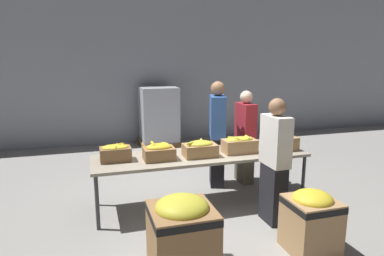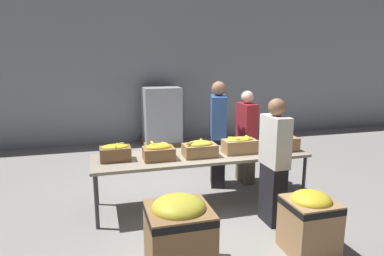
{
  "view_description": "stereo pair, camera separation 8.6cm",
  "coord_description": "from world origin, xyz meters",
  "px_view_note": "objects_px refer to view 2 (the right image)",
  "views": [
    {
      "loc": [
        -1.47,
        -4.47,
        2.11
      ],
      "look_at": [
        -0.1,
        0.1,
        1.12
      ],
      "focal_mm": 32.0,
      "sensor_mm": 36.0,
      "label": 1
    },
    {
      "loc": [
        -1.39,
        -4.5,
        2.11
      ],
      "look_at": [
        -0.1,
        0.1,
        1.12
      ],
      "focal_mm": 32.0,
      "sensor_mm": 36.0,
      "label": 2
    }
  ],
  "objects_px": {
    "banana_box_0": "(115,152)",
    "banana_box_2": "(200,149)",
    "volunteer_2": "(218,135)",
    "sorting_table": "(201,157)",
    "donation_bin_1": "(310,220)",
    "banana_box_3": "(240,145)",
    "volunteer_1": "(246,138)",
    "donation_bin_0": "(179,234)",
    "pallet_stack_0": "(161,117)",
    "banana_box_4": "(281,141)",
    "banana_box_1": "(159,151)",
    "volunteer_0": "(274,163)"
  },
  "relations": [
    {
      "from": "volunteer_1",
      "to": "volunteer_2",
      "type": "distance_m",
      "value": 0.51
    },
    {
      "from": "volunteer_1",
      "to": "donation_bin_0",
      "type": "xyz_separation_m",
      "value": [
        -1.7,
        -2.2,
        -0.35
      ]
    },
    {
      "from": "banana_box_4",
      "to": "donation_bin_1",
      "type": "distance_m",
      "value": 1.61
    },
    {
      "from": "banana_box_0",
      "to": "volunteer_2",
      "type": "xyz_separation_m",
      "value": [
        1.69,
        0.63,
        -0.0
      ]
    },
    {
      "from": "donation_bin_0",
      "to": "pallet_stack_0",
      "type": "distance_m",
      "value": 5.13
    },
    {
      "from": "sorting_table",
      "to": "banana_box_4",
      "type": "distance_m",
      "value": 1.25
    },
    {
      "from": "banana_box_0",
      "to": "banana_box_2",
      "type": "distance_m",
      "value": 1.15
    },
    {
      "from": "volunteer_1",
      "to": "donation_bin_1",
      "type": "relative_size",
      "value": 2.23
    },
    {
      "from": "banana_box_0",
      "to": "volunteer_1",
      "type": "bearing_deg",
      "value": 16.03
    },
    {
      "from": "banana_box_3",
      "to": "pallet_stack_0",
      "type": "height_order",
      "value": "pallet_stack_0"
    },
    {
      "from": "banana_box_1",
      "to": "pallet_stack_0",
      "type": "height_order",
      "value": "pallet_stack_0"
    },
    {
      "from": "volunteer_1",
      "to": "donation_bin_0",
      "type": "bearing_deg",
      "value": -39.23
    },
    {
      "from": "banana_box_0",
      "to": "banana_box_4",
      "type": "distance_m",
      "value": 2.42
    },
    {
      "from": "banana_box_0",
      "to": "banana_box_3",
      "type": "height_order",
      "value": "banana_box_3"
    },
    {
      "from": "banana_box_1",
      "to": "banana_box_2",
      "type": "xyz_separation_m",
      "value": [
        0.58,
        -0.01,
        0.0
      ]
    },
    {
      "from": "donation_bin_1",
      "to": "sorting_table",
      "type": "bearing_deg",
      "value": 116.51
    },
    {
      "from": "banana_box_2",
      "to": "sorting_table",
      "type": "bearing_deg",
      "value": 63.8
    },
    {
      "from": "banana_box_1",
      "to": "banana_box_3",
      "type": "height_order",
      "value": "banana_box_3"
    },
    {
      "from": "banana_box_4",
      "to": "volunteer_1",
      "type": "height_order",
      "value": "volunteer_1"
    },
    {
      "from": "volunteer_2",
      "to": "banana_box_4",
      "type": "bearing_deg",
      "value": 60.48
    },
    {
      "from": "banana_box_2",
      "to": "volunteer_2",
      "type": "xyz_separation_m",
      "value": [
        0.54,
        0.75,
        -0.0
      ]
    },
    {
      "from": "volunteer_0",
      "to": "donation_bin_1",
      "type": "height_order",
      "value": "volunteer_0"
    },
    {
      "from": "banana_box_1",
      "to": "volunteer_2",
      "type": "bearing_deg",
      "value": 33.47
    },
    {
      "from": "banana_box_2",
      "to": "banana_box_4",
      "type": "relative_size",
      "value": 1.05
    },
    {
      "from": "donation_bin_1",
      "to": "pallet_stack_0",
      "type": "relative_size",
      "value": 0.5
    },
    {
      "from": "volunteer_1",
      "to": "donation_bin_0",
      "type": "height_order",
      "value": "volunteer_1"
    },
    {
      "from": "volunteer_0",
      "to": "donation_bin_1",
      "type": "bearing_deg",
      "value": -177.84
    },
    {
      "from": "banana_box_3",
      "to": "volunteer_1",
      "type": "bearing_deg",
      "value": 59.15
    },
    {
      "from": "banana_box_4",
      "to": "donation_bin_1",
      "type": "bearing_deg",
      "value": -107.66
    },
    {
      "from": "banana_box_0",
      "to": "sorting_table",
      "type": "bearing_deg",
      "value": -1.71
    },
    {
      "from": "banana_box_4",
      "to": "pallet_stack_0",
      "type": "height_order",
      "value": "pallet_stack_0"
    },
    {
      "from": "donation_bin_0",
      "to": "banana_box_2",
      "type": "bearing_deg",
      "value": 65.87
    },
    {
      "from": "banana_box_1",
      "to": "pallet_stack_0",
      "type": "distance_m",
      "value": 3.68
    },
    {
      "from": "banana_box_4",
      "to": "banana_box_0",
      "type": "bearing_deg",
      "value": 177.16
    },
    {
      "from": "volunteer_1",
      "to": "donation_bin_1",
      "type": "bearing_deg",
      "value": -7.78
    },
    {
      "from": "banana_box_4",
      "to": "donation_bin_0",
      "type": "height_order",
      "value": "banana_box_4"
    },
    {
      "from": "volunteer_2",
      "to": "banana_box_0",
      "type": "bearing_deg",
      "value": -53.54
    },
    {
      "from": "banana_box_0",
      "to": "volunteer_0",
      "type": "height_order",
      "value": "volunteer_0"
    },
    {
      "from": "sorting_table",
      "to": "volunteer_1",
      "type": "height_order",
      "value": "volunteer_1"
    },
    {
      "from": "banana_box_0",
      "to": "volunteer_1",
      "type": "distance_m",
      "value": 2.28
    },
    {
      "from": "banana_box_1",
      "to": "donation_bin_1",
      "type": "distance_m",
      "value": 2.07
    },
    {
      "from": "banana_box_0",
      "to": "banana_box_2",
      "type": "xyz_separation_m",
      "value": [
        1.15,
        -0.12,
        -0.0
      ]
    },
    {
      "from": "volunteer_2",
      "to": "pallet_stack_0",
      "type": "bearing_deg",
      "value": -155.75
    },
    {
      "from": "banana_box_4",
      "to": "volunteer_2",
      "type": "xyz_separation_m",
      "value": [
        -0.73,
        0.75,
        -0.02
      ]
    },
    {
      "from": "sorting_table",
      "to": "volunteer_0",
      "type": "relative_size",
      "value": 1.88
    },
    {
      "from": "banana_box_2",
      "to": "donation_bin_1",
      "type": "bearing_deg",
      "value": -60.81
    },
    {
      "from": "banana_box_0",
      "to": "banana_box_2",
      "type": "height_order",
      "value": "banana_box_0"
    },
    {
      "from": "banana_box_0",
      "to": "volunteer_1",
      "type": "xyz_separation_m",
      "value": [
        2.19,
        0.63,
        -0.08
      ]
    },
    {
      "from": "sorting_table",
      "to": "donation_bin_1",
      "type": "distance_m",
      "value": 1.75
    },
    {
      "from": "banana_box_3",
      "to": "donation_bin_0",
      "type": "distance_m",
      "value": 1.98
    }
  ]
}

